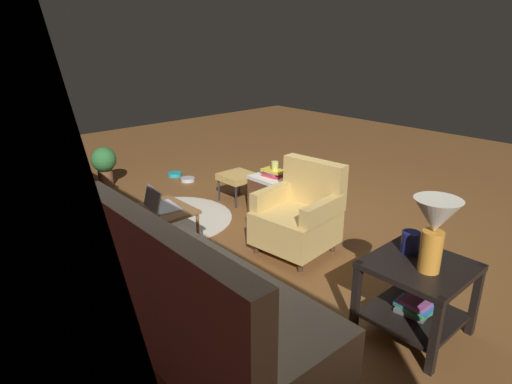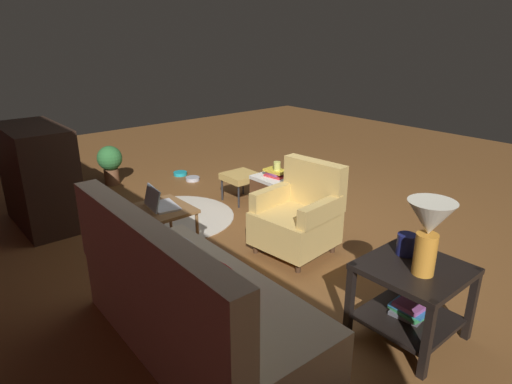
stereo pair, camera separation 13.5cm
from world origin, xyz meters
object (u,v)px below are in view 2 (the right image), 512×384
object	(u,v)px
laptop	(160,203)
pet_bowl_teal	(180,173)
armchair	(299,216)
book_stack_shelf	(409,310)
tv_remote	(276,172)
ottoman	(241,177)
tv_cabinet	(39,173)
small_vase	(406,244)
laptop_desk	(165,213)
table_lamp	(429,226)
side_table	(412,290)
potted_plant	(110,162)
television	(36,167)
pet_bowl_steel	(193,179)
wicker_hamper	(276,196)
yellow_mug	(277,166)
book_stack_hamper	(276,173)
couch	(192,305)

from	to	relation	value
laptop	pet_bowl_teal	world-z (taller)	laptop
armchair	book_stack_shelf	xyz separation A→B (m)	(-1.40, 0.33, -0.16)
tv_remote	pet_bowl_teal	distance (m)	2.02
ottoman	tv_cabinet	bearing A→B (deg)	67.63
small_vase	laptop_desk	size ratio (longest dim) A/B	0.27
laptop	ottoman	distance (m)	1.61
small_vase	laptop	world-z (taller)	small_vase
table_lamp	laptop_desk	distance (m)	2.39
ottoman	pet_bowl_teal	bearing A→B (deg)	1.44
side_table	potted_plant	distance (m)	4.51
table_lamp	small_vase	bearing A→B (deg)	-34.29
laptop_desk	television	size ratio (longest dim) A/B	0.88
laptop	potted_plant	world-z (taller)	laptop
armchair	pet_bowl_steel	size ratio (longest dim) A/B	4.35
wicker_hamper	pet_bowl_teal	size ratio (longest dim) A/B	2.40
armchair	laptop_desk	distance (m)	1.27
small_vase	yellow_mug	bearing A→B (deg)	-17.98
wicker_hamper	pet_bowl_steel	distance (m)	1.74
yellow_mug	small_vase	bearing A→B (deg)	162.02
pet_bowl_steel	television	bearing A→B (deg)	96.12
television	tv_remote	world-z (taller)	television
television	yellow_mug	distance (m)	2.61
small_vase	tv_remote	bearing A→B (deg)	-19.36
book_stack_hamper	pet_bowl_teal	xyz separation A→B (m)	(2.05, 0.05, -0.49)
laptop	book_stack_shelf	bearing A→B (deg)	-161.95
yellow_mug	pet_bowl_teal	distance (m)	2.16
pet_bowl_steel	potted_plant	bearing A→B (deg)	57.97
laptop	book_stack_hamper	distance (m)	1.48
table_lamp	tv_cabinet	world-z (taller)	tv_cabinet
television	yellow_mug	bearing A→B (deg)	-125.56
laptop	wicker_hamper	xyz separation A→B (m)	(0.00, -1.48, -0.29)
couch	television	size ratio (longest dim) A/B	2.99
side_table	pet_bowl_teal	size ratio (longest dim) A/B	3.20
laptop	couch	bearing A→B (deg)	159.20
laptop	potted_plant	bearing A→B (deg)	-11.72
small_vase	yellow_mug	distance (m)	2.14
television	ottoman	xyz separation A→B (m)	(-0.86, -2.12, -0.35)
side_table	small_vase	world-z (taller)	small_vase
tv_cabinet	tv_remote	xyz separation A→B (m)	(-1.40, -2.19, -0.09)
laptop_desk	tv_remote	size ratio (longest dim) A/B	3.50
side_table	ottoman	xyz separation A→B (m)	(2.83, -0.76, -0.05)
couch	laptop	world-z (taller)	couch
tv_cabinet	pet_bowl_teal	xyz separation A→B (m)	(0.56, -2.06, -0.56)
laptop_desk	laptop	world-z (taller)	laptop
potted_plant	laptop_desk	bearing A→B (deg)	169.29
laptop	tv_remote	world-z (taller)	laptop
tv_cabinet	pet_bowl_steel	distance (m)	2.15
tv_cabinet	book_stack_shelf	bearing A→B (deg)	-160.00
side_table	book_stack_shelf	xyz separation A→B (m)	(0.00, -0.00, -0.16)
book_stack_shelf	yellow_mug	bearing A→B (deg)	-19.23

